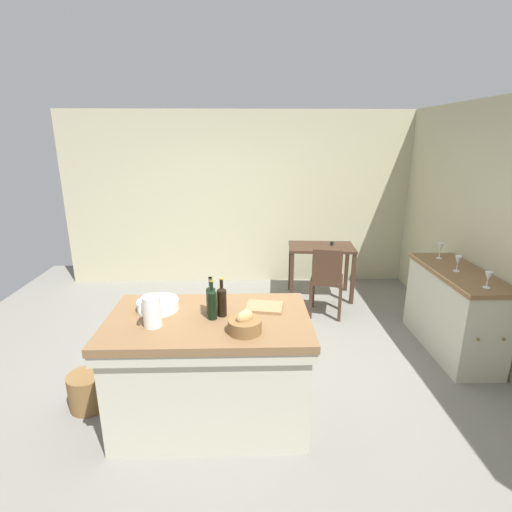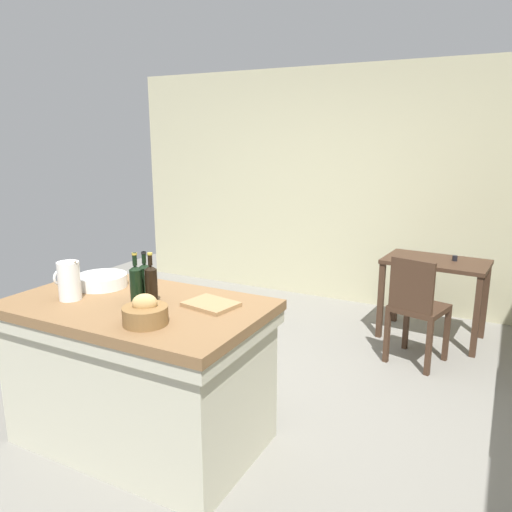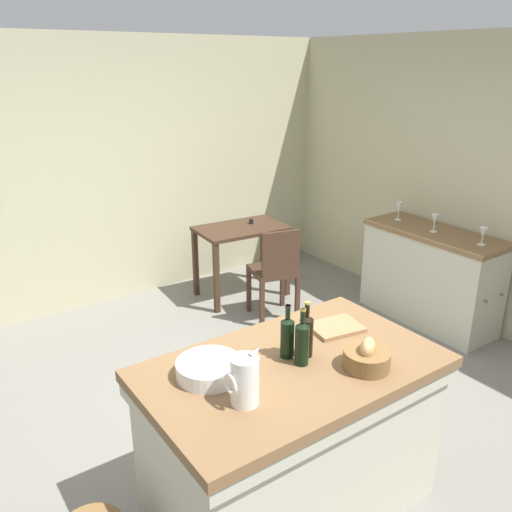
{
  "view_description": "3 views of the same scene",
  "coord_description": "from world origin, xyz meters",
  "px_view_note": "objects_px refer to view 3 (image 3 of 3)",
  "views": [
    {
      "loc": [
        0.06,
        -3.34,
        2.2
      ],
      "look_at": [
        0.16,
        0.32,
        1.09
      ],
      "focal_mm": 27.26,
      "sensor_mm": 36.0,
      "label": 1
    },
    {
      "loc": [
        1.68,
        -2.78,
        1.85
      ],
      "look_at": [
        0.06,
        0.34,
        1.0
      ],
      "focal_mm": 34.67,
      "sensor_mm": 36.0,
      "label": 2
    },
    {
      "loc": [
        -1.72,
        -2.47,
        2.35
      ],
      "look_at": [
        0.25,
        0.35,
        1.08
      ],
      "focal_mm": 37.21,
      "sensor_mm": 36.0,
      "label": 3
    }
  ],
  "objects_px": {
    "bread_basket": "(367,358)",
    "wine_glass_middle": "(399,208)",
    "pitcher": "(244,380)",
    "wine_glass_left": "(435,220)",
    "island_table": "(291,431)",
    "writing_desk": "(241,238)",
    "wash_bowl": "(209,369)",
    "side_cabinet": "(430,276)",
    "wine_bottle_dark": "(306,334)",
    "wine_bottle_amber": "(287,336)",
    "cutting_board": "(336,327)",
    "wine_glass_far_left": "(483,233)",
    "wooden_chair": "(275,270)",
    "wine_bottle_green": "(302,342)"
  },
  "relations": [
    {
      "from": "bread_basket",
      "to": "cutting_board",
      "type": "height_order",
      "value": "bread_basket"
    },
    {
      "from": "side_cabinet",
      "to": "pitcher",
      "type": "xyz_separation_m",
      "value": [
        -2.87,
        -1.15,
        0.57
      ]
    },
    {
      "from": "side_cabinet",
      "to": "cutting_board",
      "type": "height_order",
      "value": "cutting_board"
    },
    {
      "from": "pitcher",
      "to": "wine_glass_middle",
      "type": "relative_size",
      "value": 1.53
    },
    {
      "from": "writing_desk",
      "to": "wooden_chair",
      "type": "bearing_deg",
      "value": -94.05
    },
    {
      "from": "writing_desk",
      "to": "wooden_chair",
      "type": "height_order",
      "value": "wooden_chair"
    },
    {
      "from": "writing_desk",
      "to": "wine_bottle_amber",
      "type": "bearing_deg",
      "value": -118.57
    },
    {
      "from": "bread_basket",
      "to": "wine_glass_middle",
      "type": "bearing_deg",
      "value": 37.65
    },
    {
      "from": "island_table",
      "to": "writing_desk",
      "type": "distance_m",
      "value": 2.86
    },
    {
      "from": "island_table",
      "to": "wine_glass_far_left",
      "type": "bearing_deg",
      "value": 12.64
    },
    {
      "from": "wooden_chair",
      "to": "pitcher",
      "type": "height_order",
      "value": "pitcher"
    },
    {
      "from": "writing_desk",
      "to": "wine_bottle_dark",
      "type": "distance_m",
      "value": 2.82
    },
    {
      "from": "wash_bowl",
      "to": "wine_glass_left",
      "type": "distance_m",
      "value": 2.98
    },
    {
      "from": "wine_glass_far_left",
      "to": "wooden_chair",
      "type": "bearing_deg",
      "value": 131.72
    },
    {
      "from": "side_cabinet",
      "to": "wine_glass_middle",
      "type": "xyz_separation_m",
      "value": [
        -0.0,
        0.44,
        0.57
      ]
    },
    {
      "from": "pitcher",
      "to": "wooden_chair",
      "type": "bearing_deg",
      "value": 49.86
    },
    {
      "from": "wine_glass_far_left",
      "to": "wash_bowl",
      "type": "bearing_deg",
      "value": -171.96
    },
    {
      "from": "wash_bowl",
      "to": "wine_glass_left",
      "type": "relative_size",
      "value": 1.96
    },
    {
      "from": "bread_basket",
      "to": "wine_glass_middle",
      "type": "distance_m",
      "value": 2.78
    },
    {
      "from": "island_table",
      "to": "wine_bottle_amber",
      "type": "height_order",
      "value": "wine_bottle_amber"
    },
    {
      "from": "cutting_board",
      "to": "wine_glass_far_left",
      "type": "relative_size",
      "value": 1.86
    },
    {
      "from": "side_cabinet",
      "to": "wine_glass_left",
      "type": "relative_size",
      "value": 7.98
    },
    {
      "from": "writing_desk",
      "to": "cutting_board",
      "type": "bearing_deg",
      "value": -111.15
    },
    {
      "from": "island_table",
      "to": "wine_bottle_green",
      "type": "height_order",
      "value": "wine_bottle_green"
    },
    {
      "from": "writing_desk",
      "to": "pitcher",
      "type": "bearing_deg",
      "value": -123.21
    },
    {
      "from": "island_table",
      "to": "wine_bottle_dark",
      "type": "xyz_separation_m",
      "value": [
        0.1,
        0.03,
        0.54
      ]
    },
    {
      "from": "wine_bottle_dark",
      "to": "wine_bottle_green",
      "type": "xyz_separation_m",
      "value": [
        -0.07,
        -0.05,
        0.0
      ]
    },
    {
      "from": "side_cabinet",
      "to": "wine_bottle_amber",
      "type": "height_order",
      "value": "wine_bottle_amber"
    },
    {
      "from": "wash_bowl",
      "to": "pitcher",
      "type": "bearing_deg",
      "value": -85.87
    },
    {
      "from": "wine_bottle_amber",
      "to": "wine_glass_far_left",
      "type": "distance_m",
      "value": 2.51
    },
    {
      "from": "wash_bowl",
      "to": "wine_bottle_dark",
      "type": "xyz_separation_m",
      "value": [
        0.51,
        -0.12,
        0.08
      ]
    },
    {
      "from": "wine_bottle_dark",
      "to": "wine_bottle_green",
      "type": "distance_m",
      "value": 0.09
    },
    {
      "from": "side_cabinet",
      "to": "wine_bottle_amber",
      "type": "bearing_deg",
      "value": -158.99
    },
    {
      "from": "cutting_board",
      "to": "wine_glass_middle",
      "type": "xyz_separation_m",
      "value": [
        2.05,
        1.31,
        0.1
      ]
    },
    {
      "from": "wine_bottle_dark",
      "to": "wine_glass_far_left",
      "type": "relative_size",
      "value": 2.0
    },
    {
      "from": "writing_desk",
      "to": "wine_bottle_dark",
      "type": "height_order",
      "value": "wine_bottle_dark"
    },
    {
      "from": "pitcher",
      "to": "wine_glass_middle",
      "type": "distance_m",
      "value": 3.28
    },
    {
      "from": "pitcher",
      "to": "wine_glass_left",
      "type": "relative_size",
      "value": 1.66
    },
    {
      "from": "island_table",
      "to": "writing_desk",
      "type": "height_order",
      "value": "island_table"
    },
    {
      "from": "wooden_chair",
      "to": "pitcher",
      "type": "bearing_deg",
      "value": -130.14
    },
    {
      "from": "writing_desk",
      "to": "wine_glass_middle",
      "type": "height_order",
      "value": "wine_glass_middle"
    },
    {
      "from": "wine_bottle_green",
      "to": "wine_glass_left",
      "type": "relative_size",
      "value": 1.88
    },
    {
      "from": "wine_glass_left",
      "to": "wine_glass_middle",
      "type": "distance_m",
      "value": 0.44
    },
    {
      "from": "wooden_chair",
      "to": "cutting_board",
      "type": "bearing_deg",
      "value": -116.82
    },
    {
      "from": "wine_glass_middle",
      "to": "wine_glass_far_left",
      "type": "bearing_deg",
      "value": -90.11
    },
    {
      "from": "cutting_board",
      "to": "wine_glass_middle",
      "type": "relative_size",
      "value": 1.59
    },
    {
      "from": "island_table",
      "to": "pitcher",
      "type": "relative_size",
      "value": 5.62
    },
    {
      "from": "wine_bottle_dark",
      "to": "pitcher",
      "type": "bearing_deg",
      "value": -162.17
    },
    {
      "from": "side_cabinet",
      "to": "wash_bowl",
      "type": "distance_m",
      "value": 3.06
    },
    {
      "from": "island_table",
      "to": "wash_bowl",
      "type": "xyz_separation_m",
      "value": [
        -0.41,
        0.15,
        0.46
      ]
    }
  ]
}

